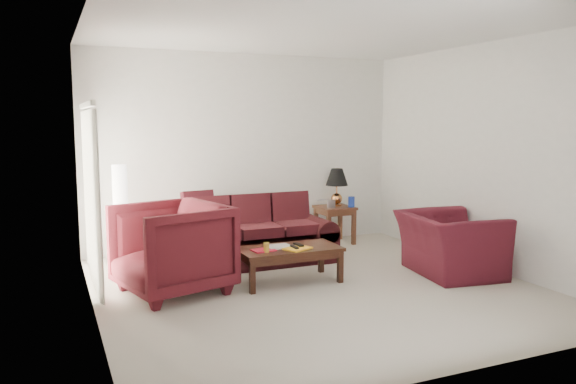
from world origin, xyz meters
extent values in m
plane|color=beige|center=(0.00, 0.00, 0.00)|extent=(5.00, 5.00, 0.00)
cube|color=silver|center=(-2.42, 1.30, 1.08)|extent=(0.10, 2.00, 2.16)
cube|color=black|center=(-0.88, 2.10, 0.73)|extent=(0.50, 0.29, 0.49)
cube|color=#BBBABF|center=(1.23, 1.96, 0.67)|extent=(0.13, 0.06, 0.13)
cylinder|color=navy|center=(1.57, 1.92, 0.68)|extent=(0.11, 0.11, 0.17)
cube|color=silver|center=(1.25, 2.30, 0.69)|extent=(0.15, 0.18, 0.06)
imported|color=#451016|center=(-1.62, 0.47, 0.52)|extent=(1.40, 1.38, 1.05)
imported|color=#3F0E18|center=(1.84, -0.15, 0.40)|extent=(1.23, 1.36, 0.79)
cube|color=#B41228|center=(-0.56, 0.30, 0.44)|extent=(0.29, 0.23, 0.02)
cube|color=beige|center=(-0.32, 0.40, 0.45)|extent=(0.32, 0.25, 0.02)
cube|color=#EFA41C|center=(-0.15, 0.21, 0.45)|extent=(0.38, 0.34, 0.02)
cube|color=black|center=(-0.19, 0.22, 0.46)|extent=(0.05, 0.16, 0.02)
cube|color=black|center=(-0.09, 0.31, 0.47)|extent=(0.07, 0.19, 0.02)
cylinder|color=gold|center=(-0.55, 0.21, 0.50)|extent=(0.08, 0.08, 0.12)
camera|label=1|loc=(-2.89, -5.82, 1.98)|focal=35.00mm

